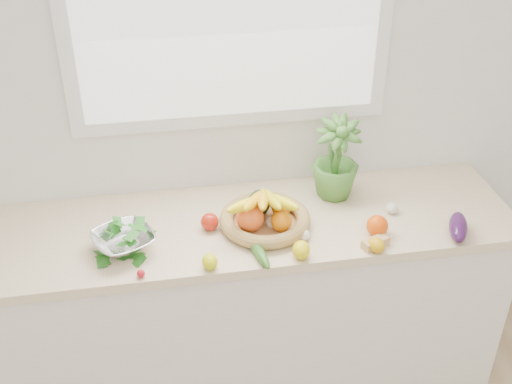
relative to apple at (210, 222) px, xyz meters
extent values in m
cube|color=white|center=(0.14, 0.33, 0.41)|extent=(4.50, 0.02, 2.70)
cube|color=silver|center=(0.14, 0.03, -0.51)|extent=(2.20, 0.58, 0.86)
cube|color=beige|center=(0.14, 0.03, -0.06)|extent=(2.24, 0.62, 0.04)
sphere|color=#E24B07|center=(0.64, -0.15, 0.01)|extent=(0.10, 0.10, 0.09)
ellipsoid|color=#CCCE0B|center=(-0.03, -0.24, -0.01)|extent=(0.07, 0.08, 0.06)
ellipsoid|color=yellow|center=(0.32, -0.24, 0.00)|extent=(0.08, 0.09, 0.07)
ellipsoid|color=#D59D0B|center=(0.61, -0.25, -0.01)|extent=(0.08, 0.09, 0.06)
sphere|color=#B5200E|center=(0.00, 0.00, 0.00)|extent=(0.08, 0.08, 0.07)
cube|color=tan|center=(0.61, -0.22, -0.02)|extent=(0.12, 0.08, 0.03)
ellipsoid|color=beige|center=(0.25, -0.03, -0.01)|extent=(0.07, 0.07, 0.05)
ellipsoid|color=white|center=(0.76, -0.01, -0.01)|extent=(0.05, 0.05, 0.04)
ellipsoid|color=silver|center=(0.35, -0.13, -0.02)|extent=(0.05, 0.05, 0.04)
ellipsoid|color=#32103D|center=(0.96, -0.21, 0.00)|extent=(0.14, 0.20, 0.08)
ellipsoid|color=#275C1B|center=(0.16, -0.20, -0.01)|extent=(0.08, 0.23, 0.04)
sphere|color=red|center=(-0.28, -0.25, -0.02)|extent=(0.03, 0.03, 0.03)
imported|color=#437E2D|center=(0.56, 0.16, 0.15)|extent=(0.21, 0.21, 0.36)
cylinder|color=tan|center=(0.22, -0.01, -0.03)|extent=(0.36, 0.36, 0.01)
torus|color=tan|center=(0.22, -0.01, 0.00)|extent=(0.43, 0.43, 0.06)
sphere|color=orange|center=(0.16, -0.04, 0.03)|extent=(0.13, 0.13, 0.11)
sphere|color=orange|center=(0.28, -0.07, 0.02)|extent=(0.10, 0.10, 0.08)
sphere|color=orange|center=(0.30, 0.03, 0.02)|extent=(0.09, 0.09, 0.08)
ellipsoid|color=#222E14|center=(0.21, 0.06, 0.03)|extent=(0.11, 0.11, 0.11)
ellipsoid|color=#FFEE15|center=(0.15, -0.03, 0.08)|extent=(0.21, 0.19, 0.10)
ellipsoid|color=yellow|center=(0.18, -0.02, 0.09)|extent=(0.16, 0.23, 0.10)
ellipsoid|color=#F3B014|center=(0.21, -0.02, 0.10)|extent=(0.09, 0.25, 0.10)
ellipsoid|color=yellow|center=(0.24, -0.02, 0.09)|extent=(0.07, 0.25, 0.10)
ellipsoid|color=yellow|center=(0.28, -0.03, 0.08)|extent=(0.15, 0.24, 0.10)
cylinder|color=white|center=(-0.34, -0.08, -0.03)|extent=(0.12, 0.12, 0.02)
imported|color=silver|center=(-0.34, -0.08, 0.01)|extent=(0.30, 0.30, 0.06)
ellipsoid|color=#19671B|center=(-0.34, -0.08, 0.05)|extent=(0.22, 0.22, 0.07)
camera|label=1|loc=(-0.17, -2.08, 1.47)|focal=45.00mm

